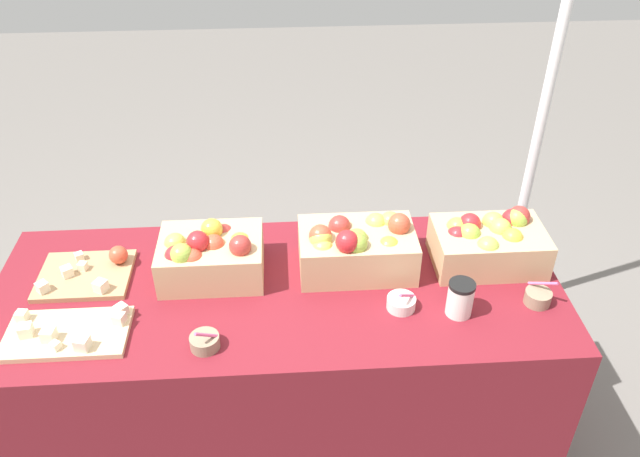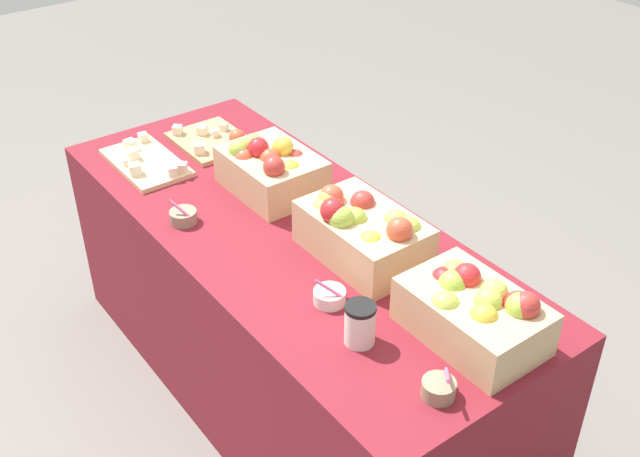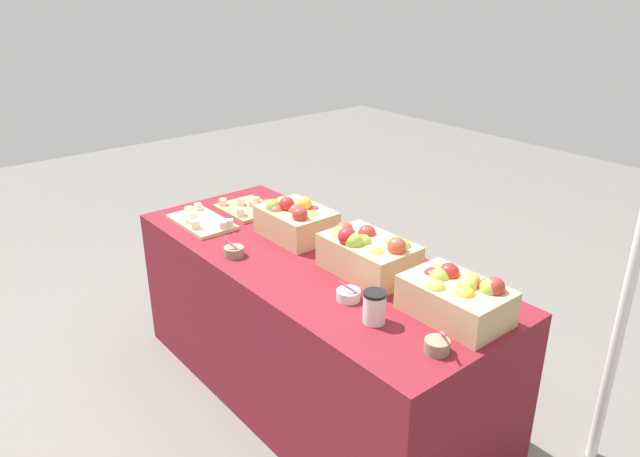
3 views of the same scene
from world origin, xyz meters
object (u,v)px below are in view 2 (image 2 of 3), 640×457
object	(u,v)px
cutting_board_front	(146,162)
sample_bowl_mid	(330,296)
apple_crate_middle	(362,231)
apple_crate_right	(270,168)
sample_bowl_near	(439,388)
coffee_cup	(360,324)
apple_crate_left	(475,310)
cutting_board_back	(214,140)
sample_bowl_far	(183,216)

from	to	relation	value
cutting_board_front	sample_bowl_mid	bearing A→B (deg)	3.31
apple_crate_middle	apple_crate_right	size ratio (longest dim) A/B	1.13
sample_bowl_near	sample_bowl_mid	world-z (taller)	sample_bowl_near
apple_crate_right	sample_bowl_mid	world-z (taller)	apple_crate_right
sample_bowl_near	coffee_cup	bearing A→B (deg)	-173.49
apple_crate_left	apple_crate_right	world-z (taller)	apple_crate_right
apple_crate_middle	apple_crate_right	xyz separation A→B (m)	(-0.49, -0.00, -0.01)
apple_crate_left	cutting_board_back	xyz separation A→B (m)	(-1.37, 0.01, -0.07)
apple_crate_middle	sample_bowl_mid	bearing A→B (deg)	-60.39
apple_crate_middle	cutting_board_back	size ratio (longest dim) A/B	1.28
apple_crate_middle	sample_bowl_near	bearing A→B (deg)	-21.17
apple_crate_left	coffee_cup	xyz separation A→B (m)	(-0.16, -0.26, -0.03)
apple_crate_left	cutting_board_back	bearing A→B (deg)	179.74
apple_crate_middle	sample_bowl_far	size ratio (longest dim) A/B	4.30
apple_crate_left	coffee_cup	world-z (taller)	apple_crate_left
apple_crate_right	sample_bowl_mid	size ratio (longest dim) A/B	3.73
cutting_board_front	coffee_cup	bearing A→B (deg)	1.14
apple_crate_left	cutting_board_front	bearing A→B (deg)	-168.47
cutting_board_front	coffee_cup	xyz separation A→B (m)	(1.21, 0.02, 0.05)
cutting_board_back	apple_crate_right	bearing A→B (deg)	-1.83
cutting_board_back	coffee_cup	xyz separation A→B (m)	(1.21, -0.26, 0.04)
apple_crate_left	sample_bowl_mid	size ratio (longest dim) A/B	4.06
apple_crate_left	cutting_board_front	distance (m)	1.40
apple_crate_right	coffee_cup	distance (m)	0.83
sample_bowl_near	cutting_board_front	bearing A→B (deg)	-177.88
apple_crate_left	apple_crate_right	bearing A→B (deg)	-179.57
sample_bowl_mid	coffee_cup	size ratio (longest dim) A/B	0.77
apple_crate_right	apple_crate_middle	bearing A→B (deg)	0.09
apple_crate_right	cutting_board_front	distance (m)	0.50
cutting_board_front	sample_bowl_mid	distance (m)	1.03
apple_crate_left	coffee_cup	bearing A→B (deg)	-122.05
coffee_cup	apple_crate_middle	bearing A→B (deg)	140.15
apple_crate_middle	cutting_board_front	xyz separation A→B (m)	(-0.91, -0.27, -0.08)
sample_bowl_far	coffee_cup	bearing A→B (deg)	6.99
apple_crate_right	coffee_cup	size ratio (longest dim) A/B	2.86
apple_crate_left	apple_crate_right	xyz separation A→B (m)	(-0.95, -0.01, -0.00)
sample_bowl_near	coffee_cup	world-z (taller)	coffee_cup
cutting_board_back	sample_bowl_near	world-z (taller)	sample_bowl_near
cutting_board_back	sample_bowl_far	size ratio (longest dim) A/B	3.36
apple_crate_middle	coffee_cup	bearing A→B (deg)	-39.85
cutting_board_front	sample_bowl_far	distance (m)	0.43
cutting_board_back	sample_bowl_near	xyz separation A→B (m)	(1.47, -0.23, 0.01)
apple_crate_left	cutting_board_front	xyz separation A→B (m)	(-1.37, -0.28, -0.07)
sample_bowl_far	apple_crate_left	bearing A→B (deg)	20.36
sample_bowl_far	coffee_cup	xyz separation A→B (m)	(0.79, 0.10, 0.04)
sample_bowl_mid	coffee_cup	xyz separation A→B (m)	(0.18, -0.04, 0.04)
sample_bowl_near	coffee_cup	xyz separation A→B (m)	(-0.27, -0.03, 0.04)
sample_bowl_mid	apple_crate_left	bearing A→B (deg)	33.13
cutting_board_back	sample_bowl_mid	size ratio (longest dim) A/B	3.31
sample_bowl_mid	coffee_cup	world-z (taller)	coffee_cup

